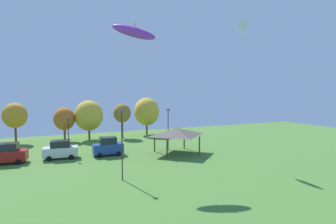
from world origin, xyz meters
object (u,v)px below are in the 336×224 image
at_px(kite_flying_6, 243,26).
at_px(light_post_0, 122,141).
at_px(treeline_tree_4, 89,116).
at_px(kite_flying_1, 134,32).
at_px(treeline_tree_5, 122,113).
at_px(park_pavilion, 176,132).
at_px(light_post_2, 168,127).
at_px(treeline_tree_2, 15,116).
at_px(parked_car_rightmost_in_row, 108,147).
at_px(parked_car_second_from_left, 7,154).
at_px(treeline_tree_3, 64,119).
at_px(treeline_tree_6, 147,112).
at_px(parked_car_third_from_left, 61,150).
at_px(light_post_1, 68,134).

relative_size(kite_flying_6, light_post_0, 0.50).
distance_m(light_post_0, treeline_tree_4, 24.64).
relative_size(kite_flying_1, treeline_tree_5, 0.75).
relative_size(park_pavilion, light_post_2, 1.01).
height_order(light_post_2, treeline_tree_2, treeline_tree_2).
bearing_deg(kite_flying_6, parked_car_rightmost_in_row, 158.00).
relative_size(kite_flying_6, parked_car_second_from_left, 0.76).
height_order(light_post_2, treeline_tree_5, treeline_tree_5).
bearing_deg(treeline_tree_3, light_post_2, -46.43).
distance_m(kite_flying_1, treeline_tree_6, 26.97).
xyz_separation_m(parked_car_third_from_left, light_post_0, (5.22, -11.56, 2.66)).
xyz_separation_m(parked_car_second_from_left, park_pavilion, (21.04, -3.37, 1.86)).
bearing_deg(treeline_tree_6, treeline_tree_3, -175.00).
bearing_deg(kite_flying_6, treeline_tree_5, 119.84).
xyz_separation_m(parked_car_second_from_left, treeline_tree_5, (17.29, 12.64, 3.49)).
distance_m(kite_flying_1, light_post_0, 11.91).
bearing_deg(parked_car_rightmost_in_row, treeline_tree_5, 69.53).
bearing_deg(treeline_tree_5, light_post_0, -104.14).
relative_size(parked_car_rightmost_in_row, light_post_1, 0.76).
bearing_deg(treeline_tree_6, light_post_1, -138.88).
bearing_deg(treeline_tree_2, park_pavilion, -39.28).
xyz_separation_m(kite_flying_6, park_pavilion, (-7.85, 4.21, -14.44)).
bearing_deg(light_post_2, treeline_tree_6, 82.04).
xyz_separation_m(light_post_1, treeline_tree_3, (0.06, 12.53, 0.93)).
distance_m(kite_flying_6, parked_car_third_from_left, 29.15).
relative_size(parked_car_third_from_left, light_post_0, 0.64).
distance_m(kite_flying_1, parked_car_third_from_left, 17.91).
height_order(light_post_1, treeline_tree_3, treeline_tree_3).
xyz_separation_m(treeline_tree_3, treeline_tree_4, (4.19, -0.09, 0.44)).
relative_size(kite_flying_1, park_pavilion, 0.78).
distance_m(light_post_0, light_post_2, 14.08).
bearing_deg(kite_flying_6, treeline_tree_6, 105.07).
height_order(kite_flying_1, parked_car_second_from_left, kite_flying_1).
distance_m(parked_car_second_from_left, parked_car_rightmost_in_row, 11.96).
bearing_deg(treeline_tree_2, parked_car_second_from_left, -87.44).
relative_size(light_post_0, treeline_tree_4, 0.95).
xyz_separation_m(treeline_tree_2, treeline_tree_6, (23.57, 0.19, -0.01)).
bearing_deg(kite_flying_1, park_pavilion, 33.65).
bearing_deg(light_post_1, parked_car_second_from_left, -174.82).
bearing_deg(parked_car_third_from_left, kite_flying_1, -42.68).
distance_m(light_post_1, treeline_tree_3, 12.56).
bearing_deg(kite_flying_6, light_post_2, 142.06).
xyz_separation_m(kite_flying_1, light_post_0, (-2.21, -3.12, -11.28)).
distance_m(park_pavilion, treeline_tree_5, 16.52).
xyz_separation_m(parked_car_rightmost_in_row, light_post_2, (8.79, -0.48, 2.27)).
bearing_deg(treeline_tree_2, treeline_tree_5, -5.50).
distance_m(kite_flying_6, light_post_0, 22.72).
height_order(kite_flying_1, light_post_1, kite_flying_1).
height_order(kite_flying_6, light_post_2, kite_flying_6).
xyz_separation_m(parked_car_rightmost_in_row, treeline_tree_5, (5.35, 13.37, 3.48)).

